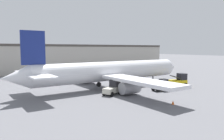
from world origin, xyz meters
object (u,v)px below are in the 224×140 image
at_px(airplane, 108,72).
at_px(baggage_tug, 113,88).
at_px(belt_loader_truck, 179,80).
at_px(pushback_tug, 161,85).
at_px(safety_cone_near, 173,102).
at_px(ground_crew_worker, 148,82).

distance_m(airplane, baggage_tug, 6.04).
distance_m(belt_loader_truck, pushback_tug, 6.71).
distance_m(baggage_tug, belt_loader_truck, 15.37).
bearing_deg(pushback_tug, safety_cone_near, -117.57).
bearing_deg(ground_crew_worker, airplane, -76.15).
bearing_deg(airplane, pushback_tug, -50.18).
bearing_deg(ground_crew_worker, pushback_tug, 26.56).
bearing_deg(belt_loader_truck, ground_crew_worker, 169.50).
relative_size(ground_crew_worker, belt_loader_truck, 0.48).
relative_size(ground_crew_worker, baggage_tug, 0.44).
xyz_separation_m(belt_loader_truck, safety_cone_near, (-12.00, -9.46, -0.90)).
height_order(pushback_tug, safety_cone_near, pushback_tug).
distance_m(airplane, belt_loader_truck, 14.42).
bearing_deg(belt_loader_truck, pushback_tug, -152.55).
distance_m(baggage_tug, safety_cone_near, 10.38).
xyz_separation_m(airplane, safety_cone_near, (1.16, -15.02, -2.84)).
bearing_deg(belt_loader_truck, baggage_tug, -167.81).
relative_size(baggage_tug, belt_loader_truck, 1.09).
distance_m(ground_crew_worker, pushback_tug, 4.26).
bearing_deg(baggage_tug, ground_crew_worker, -14.23).
bearing_deg(airplane, baggage_tug, -115.79).
bearing_deg(baggage_tug, airplane, 39.66).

